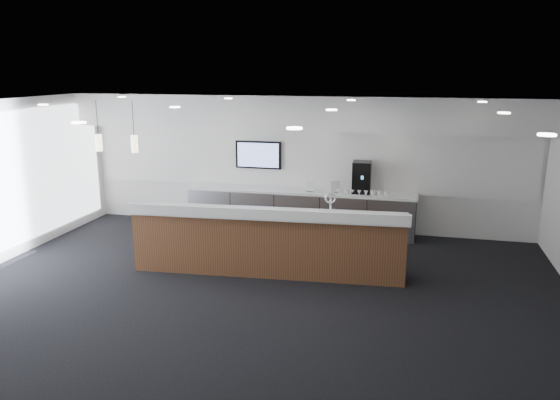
# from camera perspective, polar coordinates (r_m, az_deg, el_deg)

# --- Properties ---
(ground) EXTENTS (10.00, 10.00, 0.00)m
(ground) POSITION_cam_1_polar(r_m,az_deg,el_deg) (8.86, -2.86, -10.00)
(ground) COLOR black
(ground) RESTS_ON ground
(ceiling) EXTENTS (10.00, 8.00, 0.02)m
(ceiling) POSITION_cam_1_polar(r_m,az_deg,el_deg) (8.13, -3.11, 9.75)
(ceiling) COLOR black
(ceiling) RESTS_ON back_wall
(back_wall) EXTENTS (10.00, 0.02, 3.00)m
(back_wall) POSITION_cam_1_polar(r_m,az_deg,el_deg) (12.17, 2.40, 3.93)
(back_wall) COLOR white
(back_wall) RESTS_ON ground
(soffit_bulkhead) EXTENTS (10.00, 0.90, 0.70)m
(soffit_bulkhead) POSITION_cam_1_polar(r_m,az_deg,el_deg) (11.60, 2.02, 9.18)
(soffit_bulkhead) COLOR white
(soffit_bulkhead) RESTS_ON back_wall
(alcove_panel) EXTENTS (9.80, 0.06, 1.40)m
(alcove_panel) POSITION_cam_1_polar(r_m,az_deg,el_deg) (12.13, 2.38, 4.38)
(alcove_panel) COLOR white
(alcove_panel) RESTS_ON back_wall
(back_credenza) EXTENTS (5.06, 0.66, 0.95)m
(back_credenza) POSITION_cam_1_polar(r_m,az_deg,el_deg) (12.05, 2.02, -1.15)
(back_credenza) COLOR gray
(back_credenza) RESTS_ON ground
(wall_tv) EXTENTS (1.05, 0.08, 0.62)m
(wall_tv) POSITION_cam_1_polar(r_m,az_deg,el_deg) (12.29, -2.27, 4.74)
(wall_tv) COLOR black
(wall_tv) RESTS_ON back_wall
(pendant_left) EXTENTS (0.12, 0.12, 0.30)m
(pendant_left) POSITION_cam_1_polar(r_m,az_deg,el_deg) (9.88, -15.20, 5.61)
(pendant_left) COLOR beige
(pendant_left) RESTS_ON ceiling
(pendant_right) EXTENTS (0.12, 0.12, 0.30)m
(pendant_right) POSITION_cam_1_polar(r_m,az_deg,el_deg) (10.23, -18.66, 5.63)
(pendant_right) COLOR beige
(pendant_right) RESTS_ON ceiling
(ceiling_can_lights) EXTENTS (7.00, 5.00, 0.02)m
(ceiling_can_lights) POSITION_cam_1_polar(r_m,az_deg,el_deg) (8.14, -3.10, 9.54)
(ceiling_can_lights) COLOR white
(ceiling_can_lights) RESTS_ON ceiling
(service_counter) EXTENTS (4.88, 1.15, 1.49)m
(service_counter) POSITION_cam_1_polar(r_m,az_deg,el_deg) (9.63, -1.28, -4.34)
(service_counter) COLOR #58331D
(service_counter) RESTS_ON ground
(coffee_machine) EXTENTS (0.40, 0.52, 0.67)m
(coffee_machine) POSITION_cam_1_polar(r_m,az_deg,el_deg) (11.74, 8.53, 2.36)
(coffee_machine) COLOR black
(coffee_machine) RESTS_ON back_credenza
(info_sign_left) EXTENTS (0.17, 0.03, 0.24)m
(info_sign_left) POSITION_cam_1_polar(r_m,az_deg,el_deg) (11.77, 3.16, 1.45)
(info_sign_left) COLOR white
(info_sign_left) RESTS_ON back_credenza
(info_sign_right) EXTENTS (0.20, 0.08, 0.27)m
(info_sign_right) POSITION_cam_1_polar(r_m,az_deg,el_deg) (11.70, 5.81, 1.39)
(info_sign_right) COLOR white
(info_sign_right) RESTS_ON back_credenza
(cup_0) EXTENTS (0.11, 0.11, 0.10)m
(cup_0) POSITION_cam_1_polar(r_m,az_deg,el_deg) (11.59, 11.05, 0.68)
(cup_0) COLOR white
(cup_0) RESTS_ON back_credenza
(cup_1) EXTENTS (0.15, 0.15, 0.10)m
(cup_1) POSITION_cam_1_polar(r_m,az_deg,el_deg) (11.60, 10.36, 0.72)
(cup_1) COLOR white
(cup_1) RESTS_ON back_credenza
(cup_2) EXTENTS (0.14, 0.14, 0.10)m
(cup_2) POSITION_cam_1_polar(r_m,az_deg,el_deg) (11.61, 9.67, 0.76)
(cup_2) COLOR white
(cup_2) RESTS_ON back_credenza
(cup_3) EXTENTS (0.14, 0.14, 0.10)m
(cup_3) POSITION_cam_1_polar(r_m,az_deg,el_deg) (11.62, 8.98, 0.80)
(cup_3) COLOR white
(cup_3) RESTS_ON back_credenza
(cup_4) EXTENTS (0.15, 0.15, 0.10)m
(cup_4) POSITION_cam_1_polar(r_m,az_deg,el_deg) (11.63, 8.29, 0.84)
(cup_4) COLOR white
(cup_4) RESTS_ON back_credenza
(cup_5) EXTENTS (0.12, 0.12, 0.10)m
(cup_5) POSITION_cam_1_polar(r_m,az_deg,el_deg) (11.64, 7.61, 0.87)
(cup_5) COLOR white
(cup_5) RESTS_ON back_credenza
(cup_6) EXTENTS (0.16, 0.16, 0.10)m
(cup_6) POSITION_cam_1_polar(r_m,az_deg,el_deg) (11.66, 6.92, 0.91)
(cup_6) COLOR white
(cup_6) RESTS_ON back_credenza
(cup_7) EXTENTS (0.13, 0.13, 0.10)m
(cup_7) POSITION_cam_1_polar(r_m,az_deg,el_deg) (11.67, 6.24, 0.95)
(cup_7) COLOR white
(cup_7) RESTS_ON back_credenza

